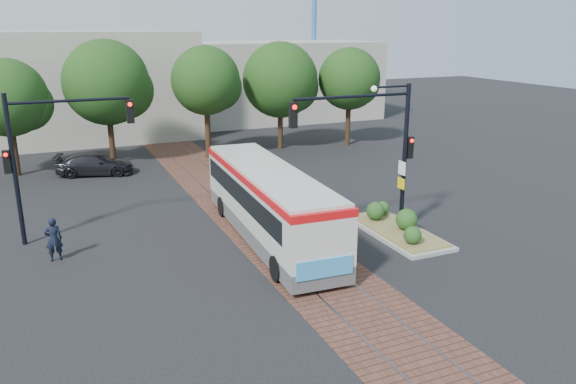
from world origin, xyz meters
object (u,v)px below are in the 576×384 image
at_px(city_bus, 269,200).
at_px(signal_pole_main, 380,137).
at_px(signal_pole_left, 44,147).
at_px(officer, 54,239).
at_px(parked_car, 95,164).
at_px(traffic_island, 396,226).

height_order(city_bus, signal_pole_main, signal_pole_main).
relative_size(city_bus, signal_pole_left, 1.83).
distance_m(city_bus, officer, 8.23).
relative_size(signal_pole_main, parked_car, 1.38).
xyz_separation_m(signal_pole_main, officer, (-12.28, 2.58, -3.32)).
xyz_separation_m(signal_pole_left, parked_car, (2.55, 10.31, -3.23)).
bearing_deg(city_bus, parked_car, 114.79).
relative_size(city_bus, parked_car, 2.53).
xyz_separation_m(signal_pole_main, signal_pole_left, (-12.23, 4.80, -0.29)).
distance_m(city_bus, traffic_island, 5.52).
relative_size(city_bus, officer, 6.55).
bearing_deg(signal_pole_left, officer, -91.17).
distance_m(traffic_island, parked_car, 18.56).
distance_m(signal_pole_left, officer, 3.76).
relative_size(traffic_island, parked_car, 1.20).
height_order(city_bus, signal_pole_left, signal_pole_left).
bearing_deg(traffic_island, signal_pole_main, 174.64).
distance_m(traffic_island, signal_pole_left, 14.50).
xyz_separation_m(city_bus, signal_pole_main, (4.15, -1.53, 2.53)).
height_order(traffic_island, officer, officer).
bearing_deg(parked_car, signal_pole_left, -178.80).
xyz_separation_m(signal_pole_main, parked_car, (-9.68, 15.12, -3.53)).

